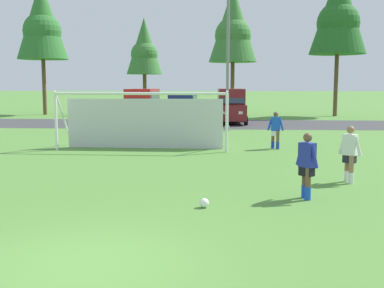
{
  "coord_description": "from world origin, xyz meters",
  "views": [
    {
      "loc": [
        2.2,
        -7.1,
        2.8
      ],
      "look_at": [
        1.22,
        7.16,
        1.03
      ],
      "focal_mm": 44.68,
      "sensor_mm": 36.0,
      "label": 1
    }
  ],
  "objects_px": {
    "street_lamp": "(230,58)",
    "parked_car_slot_left": "(143,106)",
    "soccer_ball": "(204,203)",
    "parked_car_slot_far_left": "(104,111)",
    "player_striker_near": "(350,154)",
    "player_defender_far": "(307,166)",
    "soccer_goal": "(144,120)",
    "parked_car_slot_center_left": "(183,108)",
    "parked_car_slot_center": "(231,105)",
    "player_midfield_center": "(275,130)"
  },
  "relations": [
    {
      "from": "soccer_ball",
      "to": "parked_car_slot_far_left",
      "type": "height_order",
      "value": "parked_car_slot_far_left"
    },
    {
      "from": "parked_car_slot_far_left",
      "to": "street_lamp",
      "type": "bearing_deg",
      "value": -30.48
    },
    {
      "from": "player_striker_near",
      "to": "parked_car_slot_left",
      "type": "distance_m",
      "value": 21.91
    },
    {
      "from": "soccer_goal",
      "to": "parked_car_slot_center_left",
      "type": "xyz_separation_m",
      "value": [
        0.48,
        14.34,
        -0.18
      ]
    },
    {
      "from": "street_lamp",
      "to": "soccer_ball",
      "type": "bearing_deg",
      "value": -92.36
    },
    {
      "from": "parked_car_slot_left",
      "to": "street_lamp",
      "type": "xyz_separation_m",
      "value": [
        6.14,
        -4.25,
        3.05
      ]
    },
    {
      "from": "player_striker_near",
      "to": "parked_car_slot_far_left",
      "type": "xyz_separation_m",
      "value": [
        -12.48,
        20.95,
        0.05
      ]
    },
    {
      "from": "soccer_goal",
      "to": "parked_car_slot_center_left",
      "type": "height_order",
      "value": "soccer_goal"
    },
    {
      "from": "player_midfield_center",
      "to": "parked_car_slot_center_left",
      "type": "height_order",
      "value": "parked_car_slot_center_left"
    },
    {
      "from": "soccer_ball",
      "to": "parked_car_slot_center_left",
      "type": "xyz_separation_m",
      "value": [
        -2.63,
        24.37,
        1.0
      ]
    },
    {
      "from": "player_defender_far",
      "to": "parked_car_slot_center_left",
      "type": "xyz_separation_m",
      "value": [
        -5.1,
        23.34,
        0.29
      ]
    },
    {
      "from": "parked_car_slot_center",
      "to": "street_lamp",
      "type": "distance_m",
      "value": 6.42
    },
    {
      "from": "parked_car_slot_center_left",
      "to": "street_lamp",
      "type": "bearing_deg",
      "value": -59.28
    },
    {
      "from": "soccer_goal",
      "to": "parked_car_slot_center_left",
      "type": "relative_size",
      "value": 1.58
    },
    {
      "from": "soccer_ball",
      "to": "player_striker_near",
      "type": "bearing_deg",
      "value": 37.73
    },
    {
      "from": "player_defender_far",
      "to": "parked_car_slot_left",
      "type": "xyz_separation_m",
      "value": [
        -7.85,
        21.87,
        0.52
      ]
    },
    {
      "from": "soccer_ball",
      "to": "parked_car_slot_left",
      "type": "height_order",
      "value": "parked_car_slot_left"
    },
    {
      "from": "soccer_ball",
      "to": "street_lamp",
      "type": "xyz_separation_m",
      "value": [
        0.77,
        18.65,
        4.28
      ]
    },
    {
      "from": "parked_car_slot_center_left",
      "to": "parked_car_slot_center",
      "type": "relative_size",
      "value": 0.97
    },
    {
      "from": "parked_car_slot_far_left",
      "to": "parked_car_slot_center",
      "type": "distance_m",
      "value": 9.35
    },
    {
      "from": "player_defender_far",
      "to": "parked_car_slot_far_left",
      "type": "height_order",
      "value": "parked_car_slot_far_left"
    },
    {
      "from": "player_midfield_center",
      "to": "street_lamp",
      "type": "relative_size",
      "value": 0.19
    },
    {
      "from": "player_defender_far",
      "to": "parked_car_slot_far_left",
      "type": "relative_size",
      "value": 0.38
    },
    {
      "from": "soccer_goal",
      "to": "street_lamp",
      "type": "distance_m",
      "value": 9.95
    },
    {
      "from": "player_midfield_center",
      "to": "player_defender_far",
      "type": "xyz_separation_m",
      "value": [
        -0.21,
        -9.35,
        0.0
      ]
    },
    {
      "from": "street_lamp",
      "to": "parked_car_slot_left",
      "type": "bearing_deg",
      "value": 145.35
    },
    {
      "from": "parked_car_slot_far_left",
      "to": "parked_car_slot_left",
      "type": "xyz_separation_m",
      "value": [
        3.06,
        -1.17,
        0.47
      ]
    },
    {
      "from": "parked_car_slot_center_left",
      "to": "parked_car_slot_center",
      "type": "distance_m",
      "value": 3.53
    },
    {
      "from": "player_striker_near",
      "to": "parked_car_slot_left",
      "type": "bearing_deg",
      "value": 115.46
    },
    {
      "from": "player_striker_near",
      "to": "player_defender_far",
      "type": "relative_size",
      "value": 1.0
    },
    {
      "from": "parked_car_slot_far_left",
      "to": "parked_car_slot_center_left",
      "type": "distance_m",
      "value": 5.82
    },
    {
      "from": "soccer_ball",
      "to": "player_midfield_center",
      "type": "height_order",
      "value": "player_midfield_center"
    },
    {
      "from": "player_midfield_center",
      "to": "player_striker_near",
      "type": "bearing_deg",
      "value": -79.42
    },
    {
      "from": "player_defender_far",
      "to": "parked_car_slot_center_left",
      "type": "bearing_deg",
      "value": 102.33
    },
    {
      "from": "soccer_goal",
      "to": "player_defender_far",
      "type": "relative_size",
      "value": 4.55
    },
    {
      "from": "soccer_goal",
      "to": "player_defender_far",
      "type": "xyz_separation_m",
      "value": [
        5.58,
        -9.0,
        -0.47
      ]
    },
    {
      "from": "soccer_ball",
      "to": "parked_car_slot_left",
      "type": "xyz_separation_m",
      "value": [
        -5.37,
        22.9,
        1.23
      ]
    },
    {
      "from": "street_lamp",
      "to": "parked_car_slot_center_left",
      "type": "bearing_deg",
      "value": 120.72
    },
    {
      "from": "parked_car_slot_far_left",
      "to": "parked_car_slot_left",
      "type": "relative_size",
      "value": 0.89
    },
    {
      "from": "parked_car_slot_left",
      "to": "parked_car_slot_center_left",
      "type": "height_order",
      "value": "parked_car_slot_left"
    },
    {
      "from": "player_defender_far",
      "to": "parked_car_slot_center",
      "type": "xyz_separation_m",
      "value": [
        -1.58,
        23.27,
        0.52
      ]
    },
    {
      "from": "soccer_goal",
      "to": "player_defender_far",
      "type": "bearing_deg",
      "value": -58.2
    },
    {
      "from": "soccer_goal",
      "to": "parked_car_slot_center_left",
      "type": "distance_m",
      "value": 14.35
    },
    {
      "from": "player_striker_near",
      "to": "parked_car_slot_left",
      "type": "relative_size",
      "value": 0.34
    },
    {
      "from": "soccer_goal",
      "to": "parked_car_slot_left",
      "type": "xyz_separation_m",
      "value": [
        -2.27,
        12.87,
        0.05
      ]
    },
    {
      "from": "parked_car_slot_center_left",
      "to": "parked_car_slot_center",
      "type": "height_order",
      "value": "parked_car_slot_center"
    },
    {
      "from": "player_defender_far",
      "to": "soccer_goal",
      "type": "bearing_deg",
      "value": 121.8
    },
    {
      "from": "parked_car_slot_far_left",
      "to": "player_midfield_center",
      "type": "bearing_deg",
      "value": -50.92
    },
    {
      "from": "soccer_ball",
      "to": "street_lamp",
      "type": "height_order",
      "value": "street_lamp"
    },
    {
      "from": "soccer_goal",
      "to": "player_midfield_center",
      "type": "relative_size",
      "value": 4.55
    }
  ]
}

